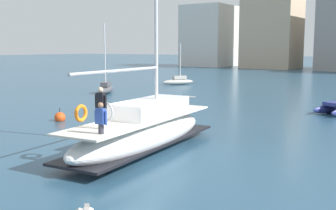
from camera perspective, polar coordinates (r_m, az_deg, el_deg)
name	(u,v)px	position (r m, az deg, el deg)	size (l,w,h in m)	color
ground_plane	(122,157)	(17.56, -6.23, -7.04)	(400.00, 400.00, 0.00)	#284C66
main_sailboat	(144,130)	(18.34, -3.36, -3.47)	(3.20, 9.77, 12.05)	silver
moored_catamaran	(178,81)	(50.65, 1.40, 3.29)	(2.99, 3.98, 4.96)	#B7B2A8
moored_cutter_left	(106,88)	(41.59, -8.42, 2.29)	(3.19, 4.43, 6.78)	#4C4C51
seagull	(86,210)	(11.51, -11.08, -13.88)	(0.91, 0.91, 0.17)	silver
mooring_buoy	(60,118)	(26.62, -14.52, -1.67)	(0.68, 0.68, 0.94)	#EA4C19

